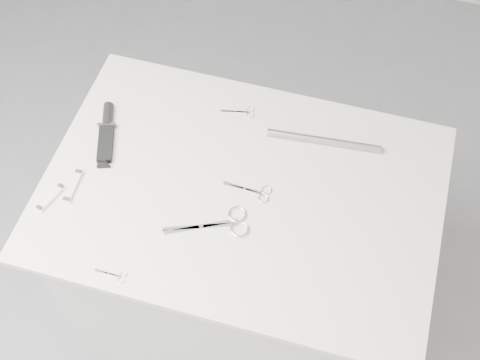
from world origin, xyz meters
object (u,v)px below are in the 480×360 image
(embroidery_scissors_a, at_px, (256,192))
(tiny_scissors, at_px, (115,275))
(metal_rail, at_px, (324,141))
(sheathed_knife, at_px, (107,131))
(pocket_knife_a, at_px, (73,186))
(embroidery_scissors_b, at_px, (243,112))
(plinth, at_px, (241,273))
(pocket_knife_b, at_px, (51,198))
(large_shears, at_px, (225,223))

(embroidery_scissors_a, relative_size, tiny_scissors, 1.61)
(metal_rail, bearing_deg, sheathed_knife, -167.44)
(embroidery_scissors_a, bearing_deg, sheathed_knife, 172.89)
(embroidery_scissors_a, bearing_deg, pocket_knife_a, -163.28)
(embroidery_scissors_b, height_order, tiny_scissors, same)
(plinth, height_order, embroidery_scissors_b, embroidery_scissors_b)
(embroidery_scissors_b, distance_m, sheathed_knife, 0.37)
(embroidery_scissors_b, distance_m, pocket_knife_a, 0.49)
(embroidery_scissors_a, bearing_deg, pocket_knife_b, -159.19)
(large_shears, distance_m, tiny_scissors, 0.29)
(plinth, distance_m, sheathed_knife, 0.63)
(plinth, bearing_deg, sheathed_knife, 168.89)
(plinth, xyz_separation_m, large_shears, (-0.01, -0.11, 0.47))
(embroidery_scissors_a, xyz_separation_m, pocket_knife_a, (-0.45, -0.11, 0.00))
(embroidery_scissors_a, xyz_separation_m, metal_rail, (0.13, 0.20, 0.01))
(tiny_scissors, distance_m, sheathed_knife, 0.43)
(sheathed_knife, distance_m, pocket_knife_b, 0.24)
(embroidery_scissors_a, relative_size, pocket_knife_b, 1.38)
(sheathed_knife, bearing_deg, metal_rail, -96.06)
(large_shears, height_order, sheathed_knife, sheathed_knife)
(embroidery_scissors_b, height_order, sheathed_knife, sheathed_knife)
(embroidery_scissors_a, height_order, metal_rail, metal_rail)
(large_shears, height_order, tiny_scissors, large_shears)
(tiny_scissors, distance_m, pocket_knife_a, 0.28)
(pocket_knife_b, bearing_deg, plinth, -52.53)
(plinth, bearing_deg, tiny_scissors, -125.20)
(pocket_knife_b, height_order, metal_rail, metal_rail)
(embroidery_scissors_b, relative_size, pocket_knife_a, 0.96)
(embroidery_scissors_b, bearing_deg, plinth, -87.53)
(sheathed_knife, xyz_separation_m, pocket_knife_b, (-0.05, -0.23, -0.00))
(tiny_scissors, relative_size, pocket_knife_a, 0.78)
(plinth, xyz_separation_m, metal_rail, (0.17, 0.20, 0.48))
(plinth, relative_size, embroidery_scissors_a, 7.33)
(tiny_scissors, bearing_deg, large_shears, 44.41)
(pocket_knife_a, bearing_deg, large_shears, -92.23)
(embroidery_scissors_a, relative_size, metal_rail, 0.41)
(sheathed_knife, bearing_deg, pocket_knife_a, 157.08)
(metal_rail, bearing_deg, pocket_knife_a, -151.59)
(plinth, distance_m, pocket_knife_a, 0.64)
(tiny_scissors, distance_m, pocket_knife_b, 0.28)
(embroidery_scissors_a, distance_m, pocket_knife_a, 0.46)
(plinth, relative_size, sheathed_knife, 4.70)
(plinth, xyz_separation_m, pocket_knife_a, (-0.41, -0.11, 0.48))
(tiny_scissors, relative_size, pocket_knife_b, 0.85)
(embroidery_scissors_b, xyz_separation_m, sheathed_knife, (-0.33, -0.17, 0.01))
(embroidery_scissors_b, relative_size, tiny_scissors, 1.22)
(large_shears, relative_size, pocket_knife_a, 2.10)
(sheathed_knife, xyz_separation_m, pocket_knife_a, (-0.01, -0.19, -0.00))
(pocket_knife_b, bearing_deg, tiny_scissors, -104.94)
(embroidery_scissors_b, bearing_deg, metal_rail, -22.90)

